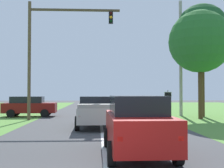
# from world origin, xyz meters

# --- Properties ---
(ground_plane) EXTENTS (120.00, 120.00, 0.00)m
(ground_plane) POSITION_xyz_m (0.00, 9.80, 0.00)
(ground_plane) COLOR #424244
(red_suv_near) EXTENTS (2.14, 4.79, 1.96)m
(red_suv_near) POSITION_xyz_m (1.08, 4.26, 1.03)
(red_suv_near) COLOR #9E1411
(red_suv_near) RESTS_ON ground_plane
(pickup_truck_lead) EXTENTS (2.35, 5.29, 1.84)m
(pickup_truck_lead) POSITION_xyz_m (-0.35, 11.92, 0.96)
(pickup_truck_lead) COLOR #B7B2A8
(pickup_truck_lead) RESTS_ON ground_plane
(traffic_light) EXTENTS (6.95, 0.40, 8.94)m
(traffic_light) POSITION_xyz_m (-3.77, 16.76, 5.78)
(traffic_light) COLOR brown
(traffic_light) RESTS_ON ground_plane
(keep_moving_sign) EXTENTS (0.60, 0.09, 2.25)m
(keep_moving_sign) POSITION_xyz_m (5.31, 17.41, 1.45)
(keep_moving_sign) COLOR gray
(keep_moving_sign) RESTS_ON ground_plane
(oak_tree_right) EXTENTS (4.93, 4.93, 8.56)m
(oak_tree_right) POSITION_xyz_m (7.85, 17.17, 6.08)
(oak_tree_right) COLOR #4C351E
(oak_tree_right) RESTS_ON ground_plane
(crossing_suv_far) EXTENTS (4.48, 2.17, 1.72)m
(crossing_suv_far) POSITION_xyz_m (-6.07, 19.99, 0.91)
(crossing_suv_far) COLOR maroon
(crossing_suv_far) RESTS_ON ground_plane
(utility_pole_right) EXTENTS (0.28, 0.28, 10.32)m
(utility_pole_right) POSITION_xyz_m (7.22, 20.41, 5.16)
(utility_pole_right) COLOR #9E998E
(utility_pole_right) RESTS_ON ground_plane
(extra_tree_1) EXTENTS (4.48, 4.48, 9.69)m
(extra_tree_1) POSITION_xyz_m (8.75, 19.20, 7.41)
(extra_tree_1) COLOR #4C351E
(extra_tree_1) RESTS_ON ground_plane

